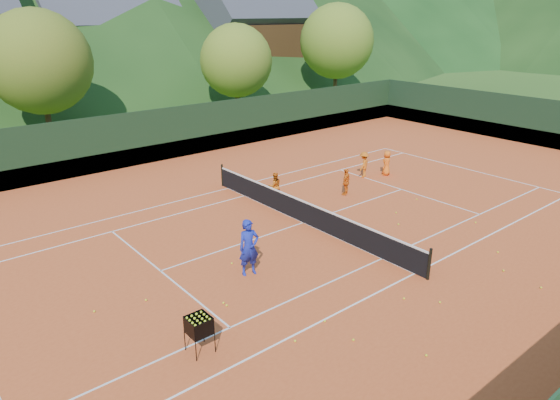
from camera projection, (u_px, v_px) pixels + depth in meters
ground at (303, 223)px, 20.40m from camera, size 400.00×400.00×0.00m
clay_court at (303, 223)px, 20.40m from camera, size 40.00×24.00×0.02m
coach at (249, 247)px, 16.10m from camera, size 0.78×0.60×1.90m
student_a at (275, 186)px, 22.71m from camera, size 0.76×0.68×1.28m
student_b at (346, 182)px, 23.30m from camera, size 0.81×0.58×1.28m
student_c at (387, 163)px, 26.11m from camera, size 0.75×0.62×1.31m
student_d at (364, 165)px, 25.78m from camera, size 0.99×0.80×1.34m
tennis_ball_0 at (146, 300)px, 14.86m from camera, size 0.07×0.07×0.07m
tennis_ball_1 at (94, 311)px, 14.30m from camera, size 0.07×0.07×0.07m
tennis_ball_2 at (325, 321)px, 13.85m from camera, size 0.07×0.07×0.07m
tennis_ball_3 at (396, 213)px, 21.32m from camera, size 0.07×0.07×0.07m
tennis_ball_4 at (476, 222)px, 20.33m from camera, size 0.07×0.07×0.07m
tennis_ball_5 at (398, 224)px, 20.15m from camera, size 0.07×0.07×0.07m
tennis_ball_7 at (404, 298)px, 14.94m from camera, size 0.07×0.07×0.07m
tennis_ball_8 at (498, 252)px, 17.82m from camera, size 0.07×0.07×0.07m
tennis_ball_9 at (503, 271)px, 16.55m from camera, size 0.07×0.07×0.07m
tennis_ball_10 at (440, 302)px, 14.75m from camera, size 0.07×0.07×0.07m
tennis_ball_11 at (417, 199)px, 22.82m from camera, size 0.07×0.07×0.07m
tennis_ball_12 at (227, 305)px, 14.59m from camera, size 0.07×0.07×0.07m
tennis_ball_13 at (224, 303)px, 14.72m from camera, size 0.07×0.07×0.07m
tennis_ball_14 at (295, 341)px, 13.01m from camera, size 0.07×0.07×0.07m
tennis_ball_15 at (353, 340)px, 13.06m from camera, size 0.07×0.07×0.07m
tennis_ball_18 at (232, 263)px, 17.02m from camera, size 0.07×0.07×0.07m
tennis_ball_19 at (426, 355)px, 12.47m from camera, size 0.07×0.07×0.07m
tennis_ball_21 at (541, 288)px, 15.53m from camera, size 0.07×0.07×0.07m
court_lines at (303, 223)px, 20.39m from camera, size 23.83×11.03×0.00m
tennis_net at (304, 211)px, 20.22m from camera, size 0.10×12.07×1.10m
perimeter_fence at (304, 194)px, 19.95m from camera, size 40.40×24.24×3.00m
ball_hopper at (199, 326)px, 12.42m from camera, size 0.57×0.57×1.00m
chalet_mid at (110, 47)px, 46.75m from camera, size 12.65×8.82×11.45m
chalet_right at (255, 41)px, 52.08m from camera, size 11.50×8.82×11.91m
tree_b at (39, 62)px, 30.63m from camera, size 6.40×6.40×8.40m
tree_c at (236, 61)px, 38.45m from camera, size 5.60×5.60×7.35m
tree_d at (337, 41)px, 45.96m from camera, size 6.80×6.80×8.93m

